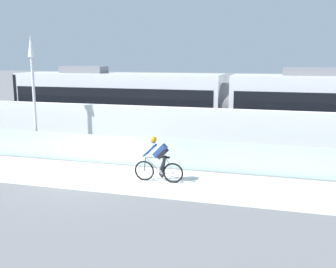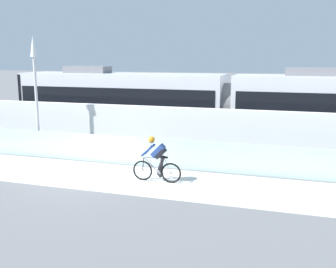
# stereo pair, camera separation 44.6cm
# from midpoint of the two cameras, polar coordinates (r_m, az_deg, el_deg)

# --- Properties ---
(ground_plane) EXTENTS (200.00, 200.00, 0.00)m
(ground_plane) POSITION_cam_midpoint_polar(r_m,az_deg,el_deg) (15.12, -12.20, -5.81)
(ground_plane) COLOR slate
(bike_path_deck) EXTENTS (32.00, 3.20, 0.01)m
(bike_path_deck) POSITION_cam_midpoint_polar(r_m,az_deg,el_deg) (15.12, -12.20, -5.79)
(bike_path_deck) COLOR silver
(bike_path_deck) RESTS_ON ground
(glass_parapet) EXTENTS (32.00, 0.05, 1.15)m
(glass_parapet) POSITION_cam_midpoint_polar(r_m,az_deg,el_deg) (16.57, -9.29, -2.17)
(glass_parapet) COLOR silver
(glass_parapet) RESTS_ON ground
(concrete_barrier_wall) EXTENTS (32.00, 0.36, 2.17)m
(concrete_barrier_wall) POSITION_cam_midpoint_polar(r_m,az_deg,el_deg) (18.08, -6.92, 0.64)
(concrete_barrier_wall) COLOR silver
(concrete_barrier_wall) RESTS_ON ground
(tram_rail_near) EXTENTS (32.00, 0.08, 0.01)m
(tram_rail_near) POSITION_cam_midpoint_polar(r_m,az_deg,el_deg) (20.55, -4.18, -1.15)
(tram_rail_near) COLOR #595654
(tram_rail_near) RESTS_ON ground
(tram_rail_far) EXTENTS (32.00, 0.08, 0.01)m
(tram_rail_far) POSITION_cam_midpoint_polar(r_m,az_deg,el_deg) (21.88, -2.89, -0.39)
(tram_rail_far) COLOR #595654
(tram_rail_far) RESTS_ON ground
(tram) EXTENTS (22.56, 2.54, 3.81)m
(tram) POSITION_cam_midpoint_polar(r_m,az_deg,el_deg) (19.93, 7.70, 3.91)
(tram) COLOR silver
(tram) RESTS_ON ground
(cyclist_on_bike) EXTENTS (1.77, 0.58, 1.61)m
(cyclist_on_bike) POSITION_cam_midpoint_polar(r_m,az_deg,el_deg) (13.86, -2.26, -3.74)
(cyclist_on_bike) COLOR black
(cyclist_on_bike) RESTS_ON ground
(lamp_post_antenna) EXTENTS (0.28, 0.28, 5.20)m
(lamp_post_antenna) POSITION_cam_midpoint_polar(r_m,az_deg,el_deg) (18.23, -19.37, 7.17)
(lamp_post_antenna) COLOR gray
(lamp_post_antenna) RESTS_ON ground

